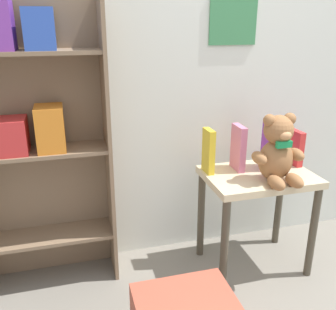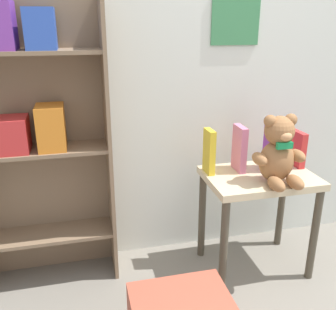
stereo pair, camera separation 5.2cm
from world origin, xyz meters
name	(u,v)px [view 1 (the left image)]	position (x,y,z in m)	size (l,w,h in m)	color
wall_back	(227,31)	(0.00, 1.46, 1.25)	(4.80, 0.07, 2.50)	silver
bookshelf_side	(33,131)	(-1.02, 1.33, 0.81)	(0.71, 0.23, 1.43)	#7F664C
display_table	(257,191)	(0.07, 1.13, 0.45)	(0.56, 0.39, 0.55)	beige
teddy_bear	(278,151)	(0.11, 1.02, 0.71)	(0.26, 0.24, 0.34)	#99663D
book_standing_yellow	(208,151)	(-0.18, 1.22, 0.67)	(0.03, 0.10, 0.23)	gold
book_standing_pink	(238,148)	(-0.01, 1.22, 0.67)	(0.03, 0.13, 0.24)	#D17093
book_standing_purple	(269,145)	(0.16, 1.19, 0.68)	(0.03, 0.11, 0.26)	purple
book_standing_red	(295,147)	(0.32, 1.20, 0.65)	(0.04, 0.13, 0.19)	red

